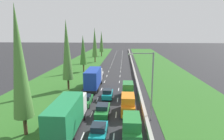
% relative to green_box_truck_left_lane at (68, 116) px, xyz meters
% --- Properties ---
extents(ground_plane, '(300.00, 300.00, 0.00)m').
position_rel_green_box_truck_left_lane_xyz_m(ground_plane, '(3.48, 44.37, -2.18)').
color(ground_plane, '#28282B').
rests_on(ground_plane, ground).
extents(grass_verge_left, '(14.00, 140.00, 0.04)m').
position_rel_green_box_truck_left_lane_xyz_m(grass_verge_left, '(-9.17, 44.37, -2.16)').
color(grass_verge_left, '#2D6623').
rests_on(grass_verge_left, ground).
extents(grass_verge_right, '(14.00, 140.00, 0.04)m').
position_rel_green_box_truck_left_lane_xyz_m(grass_verge_right, '(17.83, 44.37, -2.16)').
color(grass_verge_right, '#2D6623').
rests_on(grass_verge_right, ground).
extents(median_barrier, '(0.44, 120.00, 0.85)m').
position_rel_green_box_truck_left_lane_xyz_m(median_barrier, '(9.18, 44.37, -1.76)').
color(median_barrier, '#9E9B93').
rests_on(median_barrier, ground).
extents(lane_markings, '(3.64, 116.00, 0.01)m').
position_rel_green_box_truck_left_lane_xyz_m(lane_markings, '(3.48, 44.37, -2.18)').
color(lane_markings, white).
rests_on(lane_markings, ground).
extents(green_box_truck_left_lane, '(2.46, 9.40, 4.18)m').
position_rel_green_box_truck_left_lane_xyz_m(green_box_truck_left_lane, '(0.00, 0.00, 0.00)').
color(green_box_truck_left_lane, black).
rests_on(green_box_truck_left_lane, ground).
extents(green_van_right_lane, '(1.96, 4.90, 2.82)m').
position_rel_green_box_truck_left_lane_xyz_m(green_van_right_lane, '(7.14, -0.87, -0.78)').
color(green_van_right_lane, '#237A33').
rests_on(green_van_right_lane, ground).
extents(green_sedan_left_lane, '(1.82, 4.50, 1.64)m').
position_rel_green_box_truck_left_lane_xyz_m(green_sedan_left_lane, '(0.20, 8.78, -1.37)').
color(green_sedan_left_lane, '#237A33').
rests_on(green_sedan_left_lane, ground).
extents(orange_van_right_lane, '(1.96, 4.90, 2.82)m').
position_rel_green_box_truck_left_lane_xyz_m(orange_van_right_lane, '(6.87, 5.94, -0.78)').
color(orange_van_right_lane, orange).
rests_on(orange_van_right_lane, ground).
extents(teal_hatchback_centre_lane, '(1.74, 3.90, 1.72)m').
position_rel_green_box_truck_left_lane_xyz_m(teal_hatchback_centre_lane, '(3.62, -0.74, -1.35)').
color(teal_hatchback_centre_lane, teal).
rests_on(teal_hatchback_centre_lane, ground).
extents(blue_box_truck_left_lane, '(2.46, 9.40, 4.18)m').
position_rel_green_box_truck_left_lane_xyz_m(blue_box_truck_left_lane, '(0.11, 17.75, 0.00)').
color(blue_box_truck_left_lane, black).
rests_on(blue_box_truck_left_lane, ground).
extents(white_sedan_left_lane, '(1.82, 4.50, 1.64)m').
position_rel_green_box_truck_left_lane_xyz_m(white_sedan_left_lane, '(-0.20, 28.08, -1.37)').
color(white_sedan_left_lane, white).
rests_on(white_sedan_left_lane, ground).
extents(green_sedan_centre_lane, '(1.82, 4.50, 1.64)m').
position_rel_green_box_truck_left_lane_xyz_m(green_sedan_centre_lane, '(3.35, 5.12, -1.37)').
color(green_sedan_centre_lane, '#237A33').
rests_on(green_sedan_centre_lane, ground).
extents(green_van_right_lane_fourth, '(1.96, 4.90, 2.82)m').
position_rel_green_box_truck_left_lane_xyz_m(green_van_right_lane_fourth, '(7.00, 12.64, -0.78)').
color(green_van_right_lane_fourth, '#237A33').
rests_on(green_van_right_lane_fourth, ground).
extents(teal_hatchback_centre_lane_fourth, '(1.74, 3.90, 1.72)m').
position_rel_green_box_truck_left_lane_xyz_m(teal_hatchback_centre_lane_fourth, '(3.43, 12.01, -1.35)').
color(teal_hatchback_centre_lane_fourth, teal).
rests_on(teal_hatchback_centre_lane_fourth, ground).
extents(poplar_tree_nearest, '(2.16, 2.16, 14.39)m').
position_rel_green_box_truck_left_lane_xyz_m(poplar_tree_nearest, '(-4.74, -0.54, 6.06)').
color(poplar_tree_nearest, '#4C3823').
rests_on(poplar_tree_nearest, ground).
extents(poplar_tree_second, '(2.15, 2.15, 13.92)m').
position_rel_green_box_truck_left_lane_xyz_m(poplar_tree_second, '(-4.89, 16.65, 5.83)').
color(poplar_tree_second, '#4C3823').
rests_on(poplar_tree_second, ground).
extents(poplar_tree_third, '(2.07, 2.07, 10.73)m').
position_rel_green_box_truck_left_lane_xyz_m(poplar_tree_third, '(-5.59, 34.38, 4.23)').
color(poplar_tree_third, '#4C3823').
rests_on(poplar_tree_third, ground).
extents(poplar_tree_fourth, '(2.13, 2.13, 13.22)m').
position_rel_green_box_truck_left_lane_xyz_m(poplar_tree_fourth, '(-5.00, 52.45, 5.48)').
color(poplar_tree_fourth, '#4C3823').
rests_on(poplar_tree_fourth, ground).
extents(poplar_tree_fifth, '(2.10, 2.10, 12.04)m').
position_rel_green_box_truck_left_lane_xyz_m(poplar_tree_fifth, '(-4.68, 71.02, 4.89)').
color(poplar_tree_fifth, '#4C3823').
rests_on(poplar_tree_fifth, ground).
extents(street_light_mast, '(3.20, 0.28, 9.00)m').
position_rel_green_box_truck_left_lane_xyz_m(street_light_mast, '(9.54, 4.00, 3.05)').
color(street_light_mast, gray).
rests_on(street_light_mast, ground).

